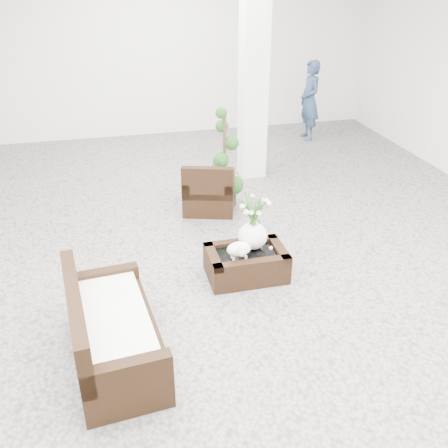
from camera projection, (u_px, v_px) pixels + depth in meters
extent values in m
plane|color=gray|center=(222.00, 266.00, 6.21)|extent=(11.00, 11.00, 0.00)
cube|color=white|center=(254.00, 70.00, 8.07)|extent=(0.40, 0.40, 3.50)
cube|color=black|center=(246.00, 264.00, 5.94)|extent=(0.90, 0.60, 0.31)
ellipsoid|color=white|center=(239.00, 251.00, 5.71)|extent=(0.28, 0.23, 0.21)
cylinder|color=white|center=(271.00, 248.00, 5.94)|extent=(0.04, 0.04, 0.03)
cube|color=black|center=(209.00, 185.00, 7.45)|extent=(0.89, 0.87, 0.77)
cube|color=black|center=(113.00, 323.00, 4.59)|extent=(0.87, 1.58, 0.81)
imported|color=navy|center=(310.00, 101.00, 10.25)|extent=(0.38, 0.58, 1.58)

